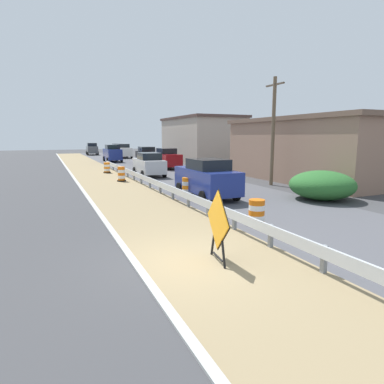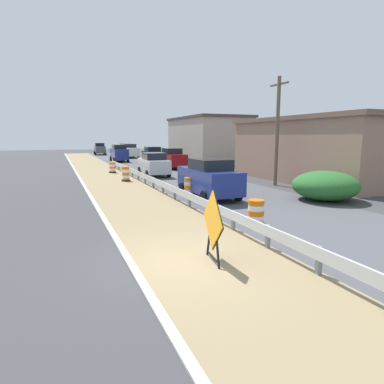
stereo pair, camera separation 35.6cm
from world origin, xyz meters
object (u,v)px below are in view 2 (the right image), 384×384
Objects in this scene: car_distant_a at (126,150)px; warning_sign_diamond at (213,223)px; traffic_barrel_close at (189,188)px; car_distant_c at (153,155)px; traffic_barrel_nearest at (256,214)px; car_trailing_near_lane at (173,158)px; utility_pole_near at (277,130)px; car_distant_b at (154,164)px; car_lead_far_lane at (100,149)px; car_lead_near_lane at (209,178)px; car_trailing_far_lane at (119,153)px; traffic_barrel_far at (112,168)px; car_mid_far_lane at (130,151)px; traffic_barrel_mid at (126,175)px.

warning_sign_diamond is at bearing -6.58° from car_distant_a.
traffic_barrel_close is 0.23× the size of car_distant_c.
traffic_barrel_nearest is 22.61m from car_trailing_near_lane.
car_distant_c is at bearing 81.86° from traffic_barrel_nearest.
utility_pole_near is (2.51, -13.96, 2.67)m from car_trailing_near_lane.
car_distant_b is 0.67× the size of utility_pole_near.
car_lead_far_lane is at bearing -143.32° from car_distant_a.
car_lead_near_lane reaches higher than traffic_barrel_close.
car_trailing_far_lane is 6.09m from car_distant_c.
traffic_barrel_far is at bearing 11.79° from car_lead_near_lane.
car_distant_a is 29.55m from car_distant_b.
car_lead_near_lane reaches higher than traffic_barrel_far.
car_trailing_far_lane is (-2.96, -7.13, 0.04)m from car_mid_far_lane.
car_lead_far_lane is at bearing 98.30° from utility_pole_near.
car_lead_far_lane reaches higher than traffic_barrel_nearest.
car_lead_far_lane is 0.87× the size of car_distant_b.
traffic_barrel_close is 1.10× the size of traffic_barrel_far.
car_distant_b is (-0.06, 10.73, -0.07)m from car_lead_near_lane.
car_distant_b is (2.85, -3.67, 0.54)m from traffic_barrel_far.
car_distant_a reaches higher than warning_sign_diamond.
traffic_barrel_close is 0.22× the size of car_lead_near_lane.
car_distant_c is (-0.34, 6.26, -0.01)m from car_trailing_near_lane.
traffic_barrel_nearest is 6.53m from traffic_barrel_close.
traffic_barrel_nearest is 33.68m from car_trailing_far_lane.
car_distant_c reaches higher than traffic_barrel_nearest.
car_lead_far_lane is at bearing 1.55° from car_trailing_far_lane.
warning_sign_diamond reaches higher than car_distant_b.
traffic_barrel_nearest is at bearing -178.65° from car_lead_far_lane.
car_lead_far_lane is at bearing 89.13° from traffic_barrel_close.
car_distant_c is at bearing -148.85° from car_trailing_far_lane.
traffic_barrel_close is 22.28m from car_distant_c.
utility_pole_near is (9.96, 10.81, 2.65)m from warning_sign_diamond.
car_mid_far_lane reaches higher than car_trailing_near_lane.
traffic_barrel_close is (-0.04, 6.53, 0.04)m from traffic_barrel_nearest.
traffic_barrel_nearest is at bearing -130.10° from utility_pole_near.
car_mid_far_lane reaches higher than traffic_barrel_nearest.
car_distant_a is at bearing 94.02° from utility_pole_near.
car_mid_far_lane reaches higher than traffic_barrel_mid.
car_trailing_far_lane is at bearing 103.17° from utility_pole_near.
utility_pole_near reaches higher than car_lead_far_lane.
car_mid_far_lane is 0.64× the size of utility_pole_near.
traffic_barrel_nearest is 0.21× the size of car_distant_c.
car_mid_far_lane is at bearing -4.63° from car_lead_near_lane.
car_trailing_far_lane is at bearing 88.37° from traffic_barrel_nearest.
warning_sign_diamond is at bearing -92.54° from traffic_barrel_far.
car_distant_c is at bearing -94.56° from warning_sign_diamond.
utility_pole_near is (6.03, 2.25, 2.65)m from car_lead_near_lane.
traffic_barrel_nearest is at bearing -6.86° from car_mid_far_lane.
car_mid_far_lane is at bearing -90.78° from warning_sign_diamond.
car_lead_near_lane is (2.90, -8.25, 0.56)m from traffic_barrel_mid.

